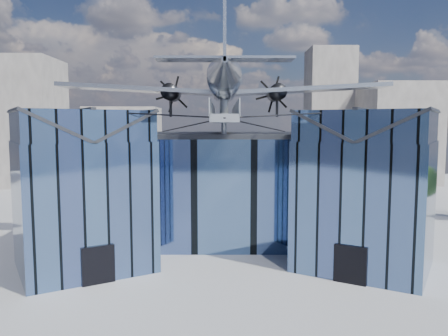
{
  "coord_description": "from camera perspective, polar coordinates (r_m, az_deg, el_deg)",
  "views": [
    {
      "loc": [
        -0.13,
        -33.02,
        10.76
      ],
      "look_at": [
        0.0,
        2.0,
        7.2
      ],
      "focal_mm": 35.0,
      "sensor_mm": 36.0,
      "label": 1
    }
  ],
  "objects": [
    {
      "name": "ground_plane",
      "position": [
        34.73,
        0.01,
        -12.25
      ],
      "size": [
        120.0,
        120.0,
        0.0
      ],
      "primitive_type": "plane",
      "color": "gray"
    },
    {
      "name": "bg_towers",
      "position": [
        83.53,
        0.88,
        5.28
      ],
      "size": [
        77.0,
        24.5,
        26.0
      ],
      "color": "gray",
      "rests_on": "ground"
    },
    {
      "name": "museum",
      "position": [
        39.19,
        -0.02,
        -1.85
      ],
      "size": [
        32.88,
        24.5,
        17.6
      ],
      "color": "#4A6596",
      "rests_on": "ground"
    }
  ]
}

